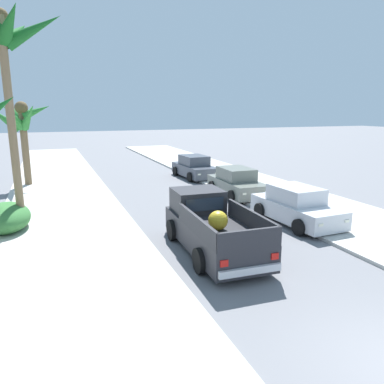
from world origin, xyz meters
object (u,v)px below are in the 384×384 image
car_left_near (296,206)px  palm_tree_right_fore (21,120)px  hedge_bush (6,218)px  car_left_mid (194,167)px  pickup_truck (211,227)px  car_right_near (236,183)px  palm_tree_right_mid (5,44)px

car_left_near → palm_tree_right_fore: size_ratio=0.84×
palm_tree_right_fore → hedge_bush: (-0.38, -8.98, -3.47)m
car_left_mid → palm_tree_right_fore: palm_tree_right_fore is taller
pickup_truck → car_right_near: pickup_truck is taller
pickup_truck → hedge_bush: size_ratio=1.89×
car_left_near → palm_tree_right_fore: bearing=131.5°
pickup_truck → palm_tree_right_mid: (-6.01, 4.50, 6.10)m
palm_tree_right_fore → pickup_truck: bearing=-65.4°
car_left_near → car_left_mid: same height
pickup_truck → palm_tree_right_mid: size_ratio=0.65×
car_right_near → palm_tree_right_mid: size_ratio=0.53×
pickup_truck → hedge_bush: (-6.62, 4.62, -0.23)m
palm_tree_right_fore → car_left_mid: bearing=-4.6°
palm_tree_right_mid → hedge_bush: 6.36m
car_right_near → palm_tree_right_fore: (-10.80, 6.82, 3.31)m
palm_tree_right_mid → hedge_bush: size_ratio=2.92×
car_right_near → hedge_bush: (-11.18, -2.16, -0.16)m
pickup_truck → hedge_bush: pickup_truck is taller
pickup_truck → palm_tree_right_mid: bearing=143.2°
car_right_near → hedge_bush: 11.39m
car_right_near → hedge_bush: car_right_near is taller
car_right_near → palm_tree_right_fore: 13.19m
palm_tree_right_fore → hedge_bush: 9.64m
palm_tree_right_mid → car_right_near: bearing=12.2°
car_left_near → palm_tree_right_mid: bearing=163.8°
palm_tree_right_fore → palm_tree_right_mid: (0.23, -9.11, 2.86)m
car_left_mid → hedge_bush: size_ratio=1.54×
pickup_truck → hedge_bush: 8.07m
car_left_near → pickup_truck: bearing=-162.2°
car_left_near → car_left_mid: 11.30m
pickup_truck → car_left_mid: (4.45, 12.75, -0.07)m
pickup_truck → car_right_near: (4.56, 6.79, -0.07)m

